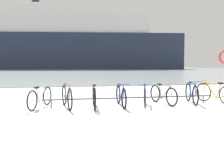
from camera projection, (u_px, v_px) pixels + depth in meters
The scene contains 11 objects.
ground at pixel (77, 69), 58.19m from camera, with size 80.00×132.00×0.08m.
bike_rack at pixel (132, 98), 8.18m from camera, with size 6.06×0.05×0.31m.
bicycle_0 at pixel (40, 97), 7.79m from camera, with size 0.68×1.66×0.77m.
bicycle_1 at pixel (67, 96), 7.81m from camera, with size 0.51×1.75×0.84m.
bicycle_2 at pixel (94, 96), 7.81m from camera, with size 0.46×1.77×0.85m.
bicycle_3 at pixel (121, 96), 8.06m from camera, with size 0.46×1.72×0.81m.
bicycle_4 at pixel (145, 95), 8.31m from camera, with size 0.62×1.66×0.77m.
bicycle_5 at pixel (163, 95), 8.49m from camera, with size 0.52×1.66×0.77m.
bicycle_6 at pixel (192, 93), 8.66m from camera, with size 0.56×1.69×0.85m.
bicycle_7 at pixel (215, 93), 8.70m from camera, with size 0.64×1.70×0.83m.
ferry_ship at pixel (68, 43), 59.01m from camera, with size 56.13×16.33×19.66m.
Camera 1 is at (-1.52, -4.91, 1.49)m, focal length 37.60 mm.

